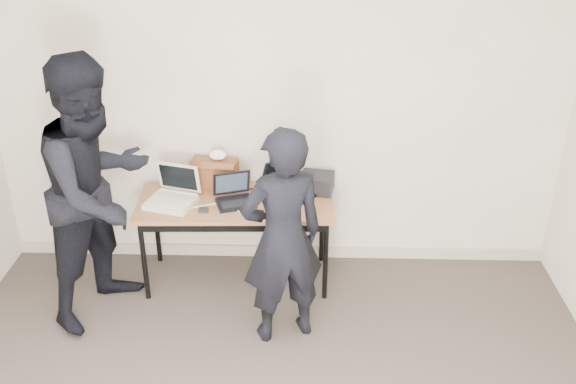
{
  "coord_description": "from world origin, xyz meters",
  "views": [
    {
      "loc": [
        0.22,
        -2.44,
        3.05
      ],
      "look_at": [
        0.1,
        1.6,
        0.95
      ],
      "focal_mm": 40.0,
      "sensor_mm": 36.0,
      "label": 1
    }
  ],
  "objects_px": {
    "laptop_beige": "(173,196)",
    "laptop_center": "(234,196)",
    "person_observer": "(98,191)",
    "laptop_right": "(291,185)",
    "desk": "(236,208)",
    "equipment_box": "(317,183)",
    "person_typist": "(283,238)",
    "leather_satchel": "(215,173)"
  },
  "relations": [
    {
      "from": "equipment_box",
      "to": "person_observer",
      "type": "distance_m",
      "value": 1.66
    },
    {
      "from": "laptop_center",
      "to": "person_observer",
      "type": "relative_size",
      "value": 0.18
    },
    {
      "from": "laptop_center",
      "to": "person_typist",
      "type": "bearing_deg",
      "value": -77.37
    },
    {
      "from": "leather_satchel",
      "to": "equipment_box",
      "type": "bearing_deg",
      "value": 4.91
    },
    {
      "from": "laptop_beige",
      "to": "laptop_center",
      "type": "distance_m",
      "value": 0.47
    },
    {
      "from": "desk",
      "to": "laptop_center",
      "type": "xyz_separation_m",
      "value": [
        -0.01,
        -0.0,
        0.11
      ]
    },
    {
      "from": "laptop_beige",
      "to": "laptop_center",
      "type": "relative_size",
      "value": 1.18
    },
    {
      "from": "desk",
      "to": "laptop_beige",
      "type": "distance_m",
      "value": 0.49
    },
    {
      "from": "laptop_center",
      "to": "person_observer",
      "type": "bearing_deg",
      "value": -177.03
    },
    {
      "from": "laptop_center",
      "to": "laptop_right",
      "type": "height_order",
      "value": "laptop_right"
    },
    {
      "from": "laptop_center",
      "to": "leather_satchel",
      "type": "relative_size",
      "value": 0.95
    },
    {
      "from": "laptop_center",
      "to": "laptop_right",
      "type": "bearing_deg",
      "value": 3.74
    },
    {
      "from": "leather_satchel",
      "to": "person_observer",
      "type": "xyz_separation_m",
      "value": [
        -0.74,
        -0.59,
        0.14
      ]
    },
    {
      "from": "leather_satchel",
      "to": "laptop_beige",
      "type": "bearing_deg",
      "value": -130.85
    },
    {
      "from": "laptop_right",
      "to": "laptop_beige",
      "type": "bearing_deg",
      "value": 151.2
    },
    {
      "from": "laptop_right",
      "to": "equipment_box",
      "type": "height_order",
      "value": "laptop_right"
    },
    {
      "from": "laptop_center",
      "to": "leather_satchel",
      "type": "bearing_deg",
      "value": 108.72
    },
    {
      "from": "person_observer",
      "to": "laptop_right",
      "type": "bearing_deg",
      "value": -40.11
    },
    {
      "from": "laptop_right",
      "to": "leather_satchel",
      "type": "distance_m",
      "value": 0.61
    },
    {
      "from": "person_typist",
      "to": "person_observer",
      "type": "distance_m",
      "value": 1.35
    },
    {
      "from": "desk",
      "to": "leather_satchel",
      "type": "relative_size",
      "value": 4.0
    },
    {
      "from": "desk",
      "to": "laptop_right",
      "type": "relative_size",
      "value": 2.93
    },
    {
      "from": "desk",
      "to": "laptop_center",
      "type": "bearing_deg",
      "value": -145.0
    },
    {
      "from": "laptop_beige",
      "to": "laptop_center",
      "type": "height_order",
      "value": "laptop_beige"
    },
    {
      "from": "laptop_beige",
      "to": "person_typist",
      "type": "distance_m",
      "value": 1.07
    },
    {
      "from": "laptop_center",
      "to": "equipment_box",
      "type": "bearing_deg",
      "value": -1.23
    },
    {
      "from": "person_typist",
      "to": "person_observer",
      "type": "relative_size",
      "value": 0.81
    },
    {
      "from": "laptop_beige",
      "to": "equipment_box",
      "type": "distance_m",
      "value": 1.13
    },
    {
      "from": "equipment_box",
      "to": "laptop_beige",
      "type": "bearing_deg",
      "value": -168.44
    },
    {
      "from": "laptop_right",
      "to": "desk",
      "type": "bearing_deg",
      "value": 160.33
    },
    {
      "from": "laptop_beige",
      "to": "equipment_box",
      "type": "height_order",
      "value": "laptop_beige"
    },
    {
      "from": "desk",
      "to": "person_observer",
      "type": "relative_size",
      "value": 0.77
    },
    {
      "from": "desk",
      "to": "person_typist",
      "type": "height_order",
      "value": "person_typist"
    },
    {
      "from": "equipment_box",
      "to": "person_observer",
      "type": "height_order",
      "value": "person_observer"
    },
    {
      "from": "laptop_beige",
      "to": "leather_satchel",
      "type": "relative_size",
      "value": 1.11
    },
    {
      "from": "laptop_center",
      "to": "equipment_box",
      "type": "xyz_separation_m",
      "value": [
        0.64,
        0.2,
        0.02
      ]
    },
    {
      "from": "laptop_center",
      "to": "equipment_box",
      "type": "height_order",
      "value": "laptop_center"
    },
    {
      "from": "leather_satchel",
      "to": "equipment_box",
      "type": "distance_m",
      "value": 0.81
    },
    {
      "from": "desk",
      "to": "person_typist",
      "type": "relative_size",
      "value": 0.95
    },
    {
      "from": "laptop_right",
      "to": "equipment_box",
      "type": "bearing_deg",
      "value": -35.34
    },
    {
      "from": "laptop_right",
      "to": "person_observer",
      "type": "distance_m",
      "value": 1.46
    },
    {
      "from": "laptop_center",
      "to": "laptop_right",
      "type": "xyz_separation_m",
      "value": [
        0.43,
        0.17,
        0.01
      ]
    }
  ]
}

